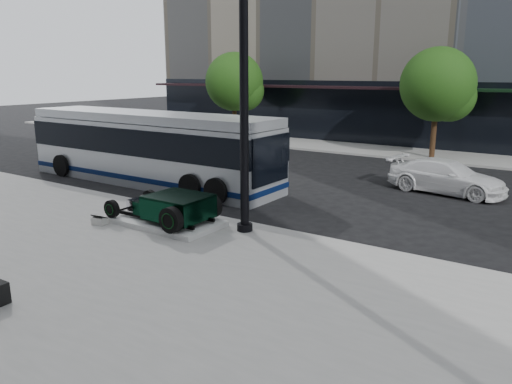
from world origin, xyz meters
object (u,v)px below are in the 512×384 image
Objects in this scene: hot_rod at (173,207)px; transit_bus at (149,147)px; lamppost at (244,98)px; white_sedan at (447,177)px.

hot_rod is 6.89m from transit_bus.
lamppost is at bearing 21.81° from hot_rod.
lamppost is 9.72m from white_sedan.
lamppost is at bearing -25.36° from transit_bus.
hot_rod is at bearing 156.85° from white_sedan.
transit_bus is at bearing 154.64° from lamppost.
transit_bus is (-7.35, 3.48, -2.38)m from lamppost.
transit_bus reaches higher than hot_rod.
transit_bus reaches higher than white_sedan.
transit_bus is at bearing 141.28° from hot_rod.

